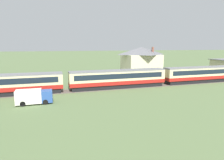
{
  "coord_description": "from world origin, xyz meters",
  "views": [
    {
      "loc": [
        -46.27,
        -39.7,
        9.08
      ],
      "look_at": [
        -33.7,
        -0.19,
        1.89
      ],
      "focal_mm": 32.0,
      "sensor_mm": 36.0,
      "label": 1
    }
  ],
  "objects": [
    {
      "name": "passenger_train",
      "position": [
        -31.84,
        0.24,
        2.18
      ],
      "size": [
        110.43,
        2.95,
        3.92
      ],
      "color": "#AD1E19",
      "rests_on": "ground_plane"
    },
    {
      "name": "station_house_grey_roof",
      "position": [
        -16.33,
        21.82,
        4.45
      ],
      "size": [
        12.43,
        10.35,
        8.61
      ],
      "color": "beige",
      "rests_on": "ground_plane"
    },
    {
      "name": "delivery_truck_blue",
      "position": [
        -48.77,
        -7.05,
        1.2
      ],
      "size": [
        5.43,
        2.14,
        2.28
      ],
      "color": "#2D519E",
      "rests_on": "ground_plane"
    },
    {
      "name": "railway_track",
      "position": [
        -27.31,
        0.24,
        0.01
      ],
      "size": [
        166.02,
        3.6,
        0.04
      ],
      "color": "#665B51",
      "rests_on": "ground_plane"
    }
  ]
}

